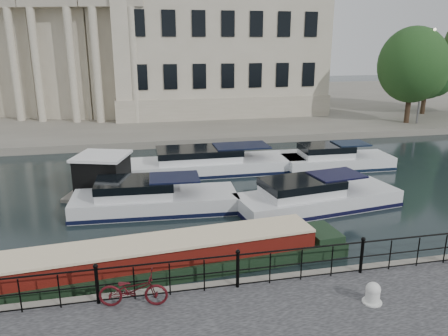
# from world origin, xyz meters

# --- Properties ---
(ground_plane) EXTENTS (160.00, 160.00, 0.00)m
(ground_plane) POSITION_xyz_m (0.00, 0.00, 0.00)
(ground_plane) COLOR black
(ground_plane) RESTS_ON ground
(far_bank) EXTENTS (120.00, 42.00, 0.55)m
(far_bank) POSITION_xyz_m (0.00, 39.00, 0.28)
(far_bank) COLOR #6B665B
(far_bank) RESTS_ON ground_plane
(railing) EXTENTS (24.14, 0.14, 1.22)m
(railing) POSITION_xyz_m (0.00, -2.25, 1.20)
(railing) COLOR black
(railing) RESTS_ON near_quay
(civic_building) EXTENTS (53.55, 31.84, 16.85)m
(civic_building) POSITION_xyz_m (-1.00, 34.71, 7.04)
(civic_building) COLOR #ADA38C
(civic_building) RESTS_ON far_bank
(bicycle) EXTENTS (1.98, 0.96, 0.99)m
(bicycle) POSITION_xyz_m (-3.03, -2.57, 1.05)
(bicycle) COLOR #400B10
(bicycle) RESTS_ON near_quay
(mooring_bollard) EXTENTS (0.55, 0.55, 0.62)m
(mooring_bollard) POSITION_xyz_m (3.50, -3.82, 0.84)
(mooring_bollard) COLOR silver
(mooring_bollard) RESTS_ON near_quay
(narrowboat) EXTENTS (13.39, 2.96, 1.49)m
(narrowboat) POSITION_xyz_m (-2.03, 0.04, 0.37)
(narrowboat) COLOR black
(narrowboat) RESTS_ON ground_plane
(harbour_hut) EXTENTS (4.08, 3.72, 2.21)m
(harbour_hut) POSITION_xyz_m (-4.38, 8.56, 0.95)
(harbour_hut) COLOR #6B665B
(harbour_hut) RESTS_ON ground_plane
(cabin_cruisers) EXTENTS (18.68, 10.08, 1.99)m
(cabin_cruisers) POSITION_xyz_m (3.23, 8.35, 0.37)
(cabin_cruisers) COLOR silver
(cabin_cruisers) RESTS_ON ground_plane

